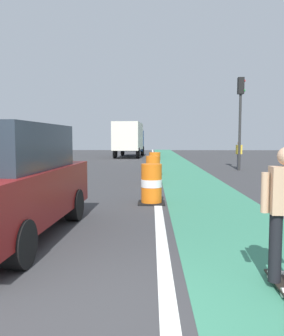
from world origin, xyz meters
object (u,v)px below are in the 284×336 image
Objects in this scene: parked_suv_nearest at (7,181)px; traffic_barrel_mid at (153,170)px; traffic_light_corner at (240,107)px; traffic_barrel_front at (151,184)px; pedestrian_crossing at (239,154)px; traffic_barrel_back at (155,163)px; delivery_truck_down_block at (129,138)px.

traffic_barrel_mid is at bearing 71.33° from parked_suv_nearest.
parked_suv_nearest is at bearing -108.67° from traffic_barrel_mid.
traffic_barrel_front is at bearing -115.73° from traffic_light_corner.
traffic_barrel_mid is 8.55m from pedestrian_crossing.
traffic_barrel_back is at bearing 88.82° from traffic_barrel_front.
traffic_barrel_front is 0.14× the size of delivery_truck_down_block.
parked_suv_nearest is 16.57m from pedestrian_crossing.
traffic_light_corner is at bearing 50.08° from traffic_barrel_mid.
traffic_barrel_mid is 0.68× the size of pedestrian_crossing.
parked_suv_nearest is 4.29× the size of traffic_barrel_back.
traffic_barrel_back is at bearing -81.93° from delivery_truck_down_block.
pedestrian_crossing is (7.24, -12.73, -0.98)m from delivery_truck_down_block.
traffic_light_corner is (4.72, 2.15, 2.97)m from traffic_barrel_back.
parked_suv_nearest is at bearing -103.49° from traffic_barrel_back.
traffic_light_corner is (4.88, 10.13, 2.97)m from traffic_barrel_front.
traffic_barrel_front and traffic_barrel_mid have the same top height.
pedestrian_crossing reaches higher than traffic_barrel_mid.
traffic_barrel_back is 16.21m from delivery_truck_down_block.
traffic_barrel_front is 7.98m from traffic_barrel_back.
delivery_truck_down_block is (0.47, 27.40, 0.81)m from parked_suv_nearest.
traffic_light_corner reaches higher than traffic_barrel_back.
traffic_barrel_front is at bearing -90.79° from traffic_barrel_mid.
traffic_barrel_mid is 0.21× the size of traffic_light_corner.
pedestrian_crossing is at bearing -60.38° from delivery_truck_down_block.
traffic_light_corner is at bearing 24.52° from traffic_barrel_back.
traffic_barrel_front is 0.68× the size of pedestrian_crossing.
traffic_barrel_back is 5.98m from traffic_light_corner.
parked_suv_nearest is 0.92× the size of traffic_light_corner.
traffic_light_corner is at bearing 61.19° from parked_suv_nearest.
pedestrian_crossing is at bearing 53.58° from traffic_barrel_mid.
traffic_barrel_front and traffic_barrel_back have the same top height.
traffic_barrel_front is at bearing -114.54° from pedestrian_crossing.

